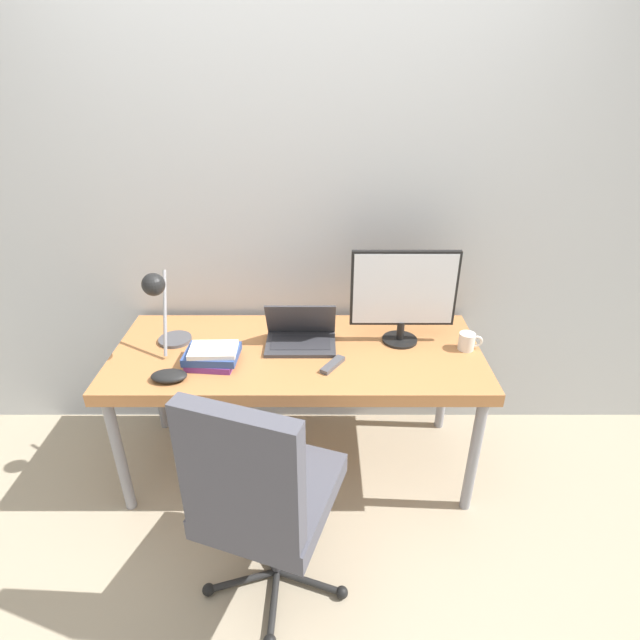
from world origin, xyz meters
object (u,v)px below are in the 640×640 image
(mug, at_px, (468,341))
(monitor, at_px, (404,293))
(laptop, at_px, (301,336))
(office_chair, at_px, (262,493))
(game_controller, at_px, (170,376))
(desk_lamp, at_px, (162,303))
(book_stack, at_px, (213,355))

(mug, bearing_deg, monitor, 165.19)
(laptop, distance_m, monitor, 0.53)
(office_chair, xyz_separation_m, game_controller, (-0.44, 0.50, 0.16))
(desk_lamp, distance_m, office_chair, 0.97)
(desk_lamp, xyz_separation_m, book_stack, (0.22, -0.09, -0.22))
(desk_lamp, bearing_deg, monitor, 6.20)
(game_controller, bearing_deg, office_chair, -48.72)
(desk_lamp, bearing_deg, laptop, 7.82)
(laptop, bearing_deg, mug, -3.35)
(book_stack, xyz_separation_m, mug, (1.18, 0.13, -0.00))
(game_controller, bearing_deg, book_stack, 38.72)
(desk_lamp, height_order, office_chair, desk_lamp)
(monitor, distance_m, game_controller, 1.12)
(book_stack, xyz_separation_m, game_controller, (-0.16, -0.13, -0.02))
(laptop, distance_m, mug, 0.79)
(laptop, xyz_separation_m, game_controller, (-0.56, -0.30, -0.03))
(book_stack, distance_m, mug, 1.19)
(office_chair, xyz_separation_m, book_stack, (-0.28, 0.63, 0.18))
(laptop, distance_m, desk_lamp, 0.66)
(monitor, xyz_separation_m, mug, (0.31, -0.08, -0.21))
(monitor, bearing_deg, office_chair, -125.51)
(laptop, height_order, desk_lamp, desk_lamp)
(monitor, bearing_deg, laptop, -175.88)
(office_chair, bearing_deg, book_stack, 113.61)
(laptop, xyz_separation_m, monitor, (0.48, 0.03, 0.21))
(desk_lamp, distance_m, game_controller, 0.33)
(mug, relative_size, game_controller, 0.74)
(monitor, height_order, game_controller, monitor)
(laptop, xyz_separation_m, book_stack, (-0.39, -0.17, -0.00))
(desk_lamp, xyz_separation_m, office_chair, (0.50, -0.72, -0.40))
(office_chair, distance_m, game_controller, 0.69)
(office_chair, relative_size, game_controller, 6.57)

